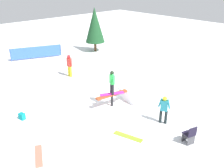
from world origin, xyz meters
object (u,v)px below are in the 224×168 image
(main_rider_on_rail, at_px, (112,83))
(bystander_red, at_px, (69,64))
(bystander_teal, at_px, (164,108))
(pine_tree_near, at_px, (95,25))
(loose_snowboard_lime, at_px, (128,137))
(backpack_on_snow, at_px, (22,116))
(rail_feature, at_px, (112,96))
(loose_snowboard_coral, at_px, (39,156))
(folding_chair, at_px, (190,135))

(main_rider_on_rail, distance_m, bystander_red, 5.42)
(bystander_teal, distance_m, pine_tree_near, 13.55)
(loose_snowboard_lime, relative_size, backpack_on_snow, 4.13)
(bystander_red, bearing_deg, pine_tree_near, 130.53)
(main_rider_on_rail, relative_size, loose_snowboard_lime, 0.97)
(rail_feature, distance_m, bystander_teal, 3.10)
(bystander_teal, height_order, bystander_red, bystander_red)
(pine_tree_near, bearing_deg, main_rider_on_rail, 55.55)
(bystander_teal, distance_m, backpack_on_snow, 7.15)
(loose_snowboard_coral, bearing_deg, backpack_on_snow, 12.86)
(bystander_red, relative_size, folding_chair, 1.85)
(rail_feature, distance_m, folding_chair, 4.79)
(loose_snowboard_coral, relative_size, pine_tree_near, 0.34)
(bystander_teal, bearing_deg, loose_snowboard_coral, 44.67)
(pine_tree_near, bearing_deg, bystander_red, 34.90)
(bystander_teal, relative_size, loose_snowboard_coral, 1.03)
(loose_snowboard_coral, height_order, loose_snowboard_lime, same)
(main_rider_on_rail, distance_m, folding_chair, 4.89)
(rail_feature, height_order, main_rider_on_rail, main_rider_on_rail)
(bystander_teal, bearing_deg, main_rider_on_rail, -14.68)
(backpack_on_snow, bearing_deg, folding_chair, -161.16)
(rail_feature, height_order, bystander_red, bystander_red)
(loose_snowboard_lime, height_order, folding_chair, folding_chair)
(bystander_teal, xyz_separation_m, folding_chair, (0.50, 1.76, -0.41))
(main_rider_on_rail, bearing_deg, loose_snowboard_lime, 86.74)
(backpack_on_snow, bearing_deg, main_rider_on_rail, -129.72)
(backpack_on_snow, bearing_deg, loose_snowboard_coral, 152.33)
(main_rider_on_rail, relative_size, backpack_on_snow, 3.99)
(bystander_red, height_order, folding_chair, bystander_red)
(bystander_red, bearing_deg, main_rider_on_rail, -2.80)
(folding_chair, bearing_deg, backpack_on_snow, -40.11)
(folding_chair, distance_m, pine_tree_near, 15.41)
(loose_snowboard_lime, relative_size, folding_chair, 1.60)
(bystander_teal, bearing_deg, folding_chair, 137.24)
(folding_chair, height_order, pine_tree_near, pine_tree_near)
(bystander_teal, height_order, backpack_on_snow, bystander_teal)
(bystander_red, height_order, loose_snowboard_coral, bystander_red)
(bystander_red, bearing_deg, rail_feature, -2.80)
(rail_feature, relative_size, bystander_red, 1.24)
(main_rider_on_rail, distance_m, pine_tree_near, 11.19)
(main_rider_on_rail, height_order, loose_snowboard_lime, main_rider_on_rail)
(rail_feature, distance_m, loose_snowboard_coral, 5.24)
(folding_chair, bearing_deg, pine_tree_near, -97.25)
(main_rider_on_rail, height_order, pine_tree_near, pine_tree_near)
(bystander_red, distance_m, backpack_on_snow, 6.15)
(bystander_red, bearing_deg, loose_snowboard_coral, -36.74)
(bystander_teal, distance_m, loose_snowboard_lime, 2.29)
(loose_snowboard_lime, bearing_deg, rail_feature, -45.66)
(bystander_red, xyz_separation_m, pine_tree_near, (-5.51, -3.84, 1.58))
(rail_feature, bearing_deg, bystander_teal, 110.24)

